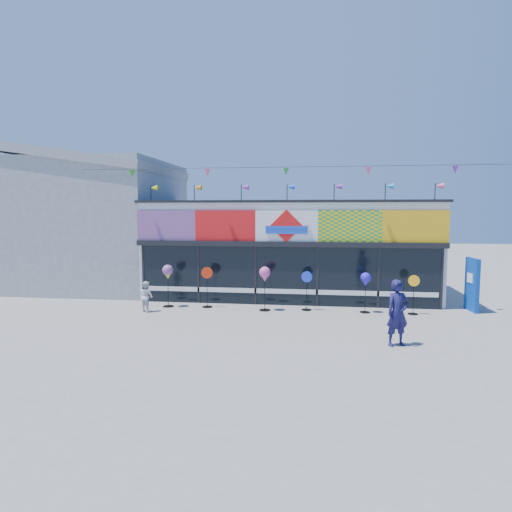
% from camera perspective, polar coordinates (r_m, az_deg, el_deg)
% --- Properties ---
extents(ground, '(80.00, 80.00, 0.00)m').
position_cam_1_polar(ground, '(14.67, 2.82, -8.85)').
color(ground, slate).
rests_on(ground, ground).
extents(kite_shop, '(16.00, 5.70, 5.31)m').
position_cam_1_polar(kite_shop, '(20.20, 4.29, 1.01)').
color(kite_shop, silver).
rests_on(kite_shop, ground).
extents(neighbour_building, '(8.18, 7.20, 6.87)m').
position_cam_1_polar(neighbour_building, '(23.94, -20.23, 4.17)').
color(neighbour_building, '#9FA2A5').
rests_on(neighbour_building, ground).
extents(blue_sign, '(0.23, 0.99, 1.96)m').
position_cam_1_polar(blue_sign, '(18.54, 25.39, -3.24)').
color(blue_sign, '#0A3EA3').
rests_on(blue_sign, ground).
extents(spinner_0, '(0.41, 0.41, 1.63)m').
position_cam_1_polar(spinner_0, '(17.77, -10.97, -2.12)').
color(spinner_0, black).
rests_on(spinner_0, ground).
extents(spinner_1, '(0.44, 0.39, 1.55)m').
position_cam_1_polar(spinner_1, '(17.52, -6.14, -3.76)').
color(spinner_1, black).
rests_on(spinner_1, ground).
extents(spinner_2, '(0.41, 0.41, 1.64)m').
position_cam_1_polar(spinner_2, '(16.78, 1.11, -2.45)').
color(spinner_2, black).
rests_on(spinner_2, ground).
extents(spinner_3, '(0.40, 0.37, 1.46)m').
position_cam_1_polar(spinner_3, '(17.03, 6.35, -4.21)').
color(spinner_3, black).
rests_on(spinner_3, ground).
extents(spinner_4, '(0.37, 0.37, 1.47)m').
position_cam_1_polar(spinner_4, '(16.91, 13.54, -3.00)').
color(spinner_4, black).
rests_on(spinner_4, ground).
extents(spinner_5, '(0.38, 0.36, 1.41)m').
position_cam_1_polar(spinner_5, '(17.18, 19.09, -4.48)').
color(spinner_5, black).
rests_on(spinner_5, ground).
extents(adult_man, '(0.78, 0.67, 1.82)m').
position_cam_1_polar(adult_man, '(13.07, 17.28, -6.81)').
color(adult_man, '#171645').
rests_on(adult_man, ground).
extents(child, '(0.63, 0.54, 1.12)m').
position_cam_1_polar(child, '(17.22, -13.56, -4.92)').
color(child, silver).
rests_on(child, ground).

